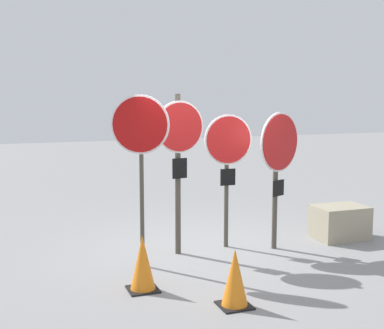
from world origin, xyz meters
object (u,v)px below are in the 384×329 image
at_px(traffic_cone_1, 235,278).
at_px(stop_sign_3, 279,155).
at_px(storage_crate, 340,222).
at_px(stop_sign_2, 228,153).
at_px(stop_sign_0, 140,139).
at_px(traffic_cone_0, 143,263).
at_px(stop_sign_1, 179,148).

bearing_deg(traffic_cone_1, stop_sign_3, 49.94).
distance_m(traffic_cone_1, storage_crate, 3.63).
relative_size(stop_sign_2, storage_crate, 2.45).
relative_size(stop_sign_0, storage_crate, 2.81).
distance_m(traffic_cone_0, storage_crate, 4.04).
xyz_separation_m(stop_sign_1, traffic_cone_0, (-0.93, -1.30, -1.33)).
distance_m(stop_sign_3, storage_crate, 1.84).
bearing_deg(stop_sign_3, storage_crate, -16.32).
bearing_deg(traffic_cone_0, stop_sign_1, 54.56).
distance_m(stop_sign_3, traffic_cone_0, 2.96).
bearing_deg(stop_sign_0, stop_sign_3, 30.03).
bearing_deg(storage_crate, traffic_cone_0, -162.19).
relative_size(stop_sign_2, traffic_cone_0, 3.01).
distance_m(stop_sign_1, stop_sign_2, 0.87).
relative_size(stop_sign_3, traffic_cone_1, 3.13).
xyz_separation_m(stop_sign_1, traffic_cone_1, (-0.03, -2.18, -1.34)).
height_order(stop_sign_2, storage_crate, stop_sign_2).
height_order(stop_sign_2, stop_sign_3, stop_sign_3).
bearing_deg(storage_crate, stop_sign_1, 178.66).
bearing_deg(stop_sign_0, stop_sign_2, 43.95).
distance_m(stop_sign_1, traffic_cone_1, 2.56).
bearing_deg(stop_sign_2, stop_sign_0, -161.36).
relative_size(traffic_cone_0, storage_crate, 0.81).
height_order(stop_sign_1, traffic_cone_1, stop_sign_1).
height_order(stop_sign_0, stop_sign_2, stop_sign_0).
xyz_separation_m(stop_sign_1, storage_crate, (2.91, -0.07, -1.40)).
bearing_deg(stop_sign_3, traffic_cone_0, 177.73).
relative_size(stop_sign_0, traffic_cone_1, 3.53).
xyz_separation_m(stop_sign_0, stop_sign_2, (1.56, 0.50, -0.31)).
relative_size(stop_sign_0, stop_sign_3, 1.13).
bearing_deg(traffic_cone_1, stop_sign_0, 111.06).
relative_size(stop_sign_0, stop_sign_2, 1.15).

